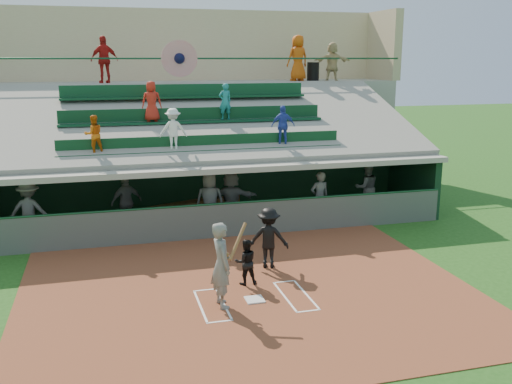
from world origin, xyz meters
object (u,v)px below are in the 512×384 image
object	(u,v)px
catcher	(246,262)
trash_bin	(313,71)
home_plate	(255,299)
batter_at_plate	(222,264)

from	to	relation	value
catcher	trash_bin	bearing A→B (deg)	-115.99
home_plate	catcher	bearing A→B (deg)	87.61
home_plate	trash_bin	world-z (taller)	trash_bin
trash_bin	home_plate	bearing A→B (deg)	-115.71
home_plate	catcher	xyz separation A→B (m)	(0.04, 1.03, 0.57)
batter_at_plate	trash_bin	xyz separation A→B (m)	(7.11, 13.19, 3.99)
home_plate	trash_bin	bearing A→B (deg)	64.29
home_plate	catcher	world-z (taller)	catcher
batter_at_plate	catcher	xyz separation A→B (m)	(0.84, 1.12, -0.42)
batter_at_plate	catcher	bearing A→B (deg)	53.14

